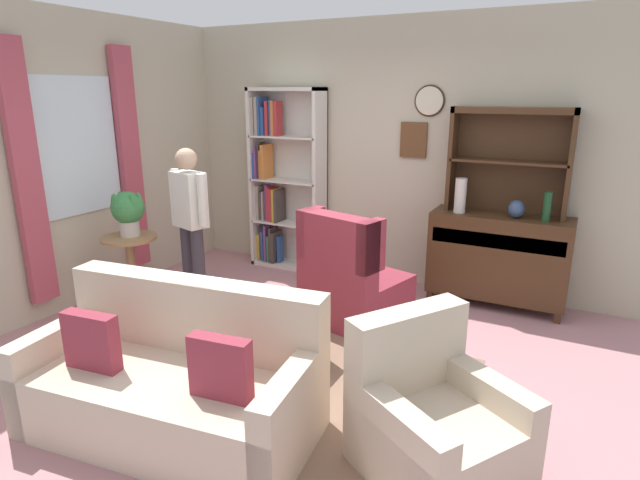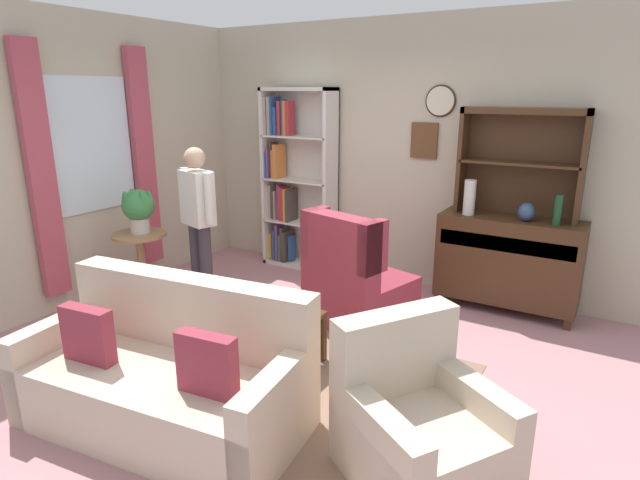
# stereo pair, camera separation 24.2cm
# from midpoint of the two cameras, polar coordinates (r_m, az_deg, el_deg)

# --- Properties ---
(ground_plane) EXTENTS (5.40, 4.60, 0.02)m
(ground_plane) POSITION_cam_midpoint_polar(r_m,az_deg,el_deg) (4.29, -4.15, -12.94)
(ground_plane) COLOR #B27A7F
(wall_back) EXTENTS (5.00, 0.09, 2.80)m
(wall_back) POSITION_cam_midpoint_polar(r_m,az_deg,el_deg) (5.70, 6.98, 9.30)
(wall_back) COLOR #BCB299
(wall_back) RESTS_ON ground_plane
(wall_left) EXTENTS (0.16, 4.20, 2.80)m
(wall_left) POSITION_cam_midpoint_polar(r_m,az_deg,el_deg) (5.57, -27.24, 7.44)
(wall_left) COLOR #BCB299
(wall_left) RESTS_ON ground_plane
(area_rug) EXTENTS (2.29, 1.90, 0.01)m
(area_rug) POSITION_cam_midpoint_polar(r_m,az_deg,el_deg) (3.97, -3.94, -15.29)
(area_rug) COLOR #846651
(area_rug) RESTS_ON ground_plane
(bookshelf) EXTENTS (0.90, 0.30, 2.10)m
(bookshelf) POSITION_cam_midpoint_polar(r_m,az_deg,el_deg) (6.19, -5.42, 6.37)
(bookshelf) COLOR silver
(bookshelf) RESTS_ON ground_plane
(sideboard) EXTENTS (1.30, 0.45, 0.92)m
(sideboard) POSITION_cam_midpoint_polar(r_m,az_deg,el_deg) (5.33, 17.71, -1.69)
(sideboard) COLOR #422816
(sideboard) RESTS_ON ground_plane
(sideboard_hutch) EXTENTS (1.10, 0.26, 1.00)m
(sideboard_hutch) POSITION_cam_midpoint_polar(r_m,az_deg,el_deg) (5.23, 18.91, 9.68)
(sideboard_hutch) COLOR #422816
(sideboard_hutch) RESTS_ON sideboard
(vase_tall) EXTENTS (0.11, 0.11, 0.34)m
(vase_tall) POSITION_cam_midpoint_polar(r_m,az_deg,el_deg) (5.19, 13.85, 4.74)
(vase_tall) COLOR beige
(vase_tall) RESTS_ON sideboard
(vase_round) EXTENTS (0.15, 0.15, 0.17)m
(vase_round) POSITION_cam_midpoint_polar(r_m,az_deg,el_deg) (5.12, 19.47, 3.20)
(vase_round) COLOR #33476B
(vase_round) RESTS_ON sideboard
(bottle_wine) EXTENTS (0.07, 0.07, 0.27)m
(bottle_wine) POSITION_cam_midpoint_polar(r_m,az_deg,el_deg) (5.06, 22.39, 3.36)
(bottle_wine) COLOR #194223
(bottle_wine) RESTS_ON sideboard
(couch_floral) EXTENTS (1.89, 1.06, 0.90)m
(couch_floral) POSITION_cam_midpoint_polar(r_m,az_deg,el_deg) (3.51, -17.63, -14.69)
(couch_floral) COLOR beige
(couch_floral) RESTS_ON ground_plane
(armchair_floral) EXTENTS (1.06, 1.05, 0.88)m
(armchair_floral) POSITION_cam_midpoint_polar(r_m,az_deg,el_deg) (3.08, 10.04, -19.38)
(armchair_floral) COLOR beige
(armchair_floral) RESTS_ON ground_plane
(wingback_chair) EXTENTS (0.96, 0.97, 1.05)m
(wingback_chair) POSITION_cam_midpoint_polar(r_m,az_deg,el_deg) (4.75, 1.93, -4.68)
(wingback_chair) COLOR maroon
(wingback_chair) RESTS_ON ground_plane
(plant_stand) EXTENTS (0.52, 0.52, 0.73)m
(plant_stand) POSITION_cam_midpoint_polar(r_m,az_deg,el_deg) (5.40, -21.18, -2.51)
(plant_stand) COLOR #997047
(plant_stand) RESTS_ON ground_plane
(potted_plant_large) EXTENTS (0.31, 0.31, 0.43)m
(potted_plant_large) POSITION_cam_midpoint_polar(r_m,az_deg,el_deg) (5.28, -21.56, 3.07)
(potted_plant_large) COLOR beige
(potted_plant_large) RESTS_ON plant_stand
(person_reading) EXTENTS (0.52, 0.29, 1.56)m
(person_reading) POSITION_cam_midpoint_polar(r_m,az_deg,el_deg) (5.11, -15.36, 2.40)
(person_reading) COLOR #38333D
(person_reading) RESTS_ON ground_plane
(coffee_table) EXTENTS (0.80, 0.50, 0.42)m
(coffee_table) POSITION_cam_midpoint_polar(r_m,az_deg,el_deg) (4.09, -7.39, -8.80)
(coffee_table) COLOR #422816
(coffee_table) RESTS_ON ground_plane
(book_stack) EXTENTS (0.21, 0.13, 0.05)m
(book_stack) POSITION_cam_midpoint_polar(r_m,az_deg,el_deg) (4.14, -7.67, -7.13)
(book_stack) COLOR #723F7F
(book_stack) RESTS_ON coffee_table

